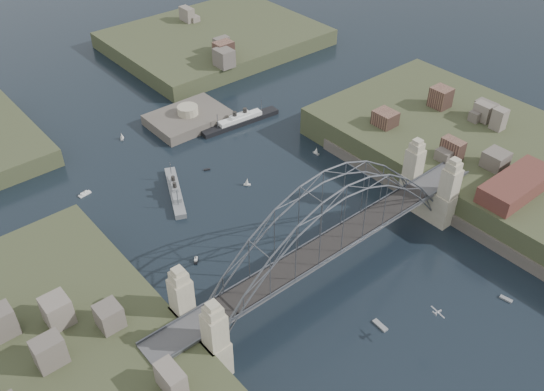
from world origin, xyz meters
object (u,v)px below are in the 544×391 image
(naval_cruiser_near, at_px, (175,191))
(naval_cruiser_far, at_px, (24,136))
(wharf_shed, at_px, (517,185))
(ocean_liner, at_px, (240,121))
(fort_island, at_px, (189,124))
(bridge, at_px, (331,229))

(naval_cruiser_near, bearing_deg, naval_cruiser_far, 110.73)
(wharf_shed, distance_m, ocean_liner, 77.38)
(naval_cruiser_near, height_order, ocean_liner, ocean_liner)
(fort_island, height_order, wharf_shed, wharf_shed)
(fort_island, distance_m, ocean_liner, 15.05)
(bridge, xyz_separation_m, naval_cruiser_near, (-9.51, 43.51, -11.40))
(naval_cruiser_near, bearing_deg, wharf_shed, -47.06)
(bridge, bearing_deg, wharf_shed, -17.65)
(naval_cruiser_near, relative_size, naval_cruiser_far, 1.28)
(fort_island, distance_m, naval_cruiser_far, 45.72)
(naval_cruiser_near, xyz_separation_m, ocean_liner, (32.64, 16.45, 0.02))
(wharf_shed, relative_size, naval_cruiser_near, 1.05)
(wharf_shed, height_order, naval_cruiser_far, wharf_shed)
(bridge, height_order, naval_cruiser_far, bridge)
(naval_cruiser_near, bearing_deg, fort_island, 50.93)
(naval_cruiser_far, bearing_deg, naval_cruiser_near, -69.27)
(fort_island, xyz_separation_m, naval_cruiser_near, (-21.51, -26.49, 1.26))
(fort_island, xyz_separation_m, naval_cruiser_far, (-39.95, 22.22, 1.13))
(fort_island, bearing_deg, ocean_liner, -42.05)
(bridge, distance_m, wharf_shed, 46.23)
(bridge, distance_m, fort_island, 72.14)
(naval_cruiser_far, bearing_deg, wharf_shed, -55.89)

